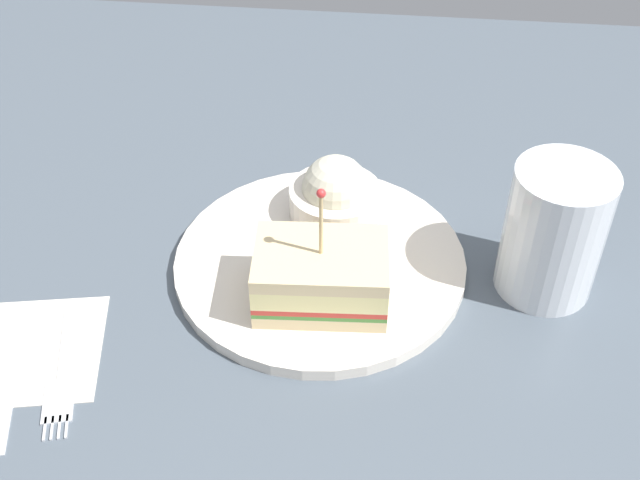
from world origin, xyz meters
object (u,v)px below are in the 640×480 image
napkin (38,350)px  fork (60,385)px  plate (320,262)px  coleslaw_bowl (335,195)px  sandwich_half_center (321,276)px  drink_glass (553,236)px  knife (5,389)px

napkin → fork: size_ratio=0.87×
plate → coleslaw_bowl: bearing=83.0°
sandwich_half_center → drink_glass: 18.72cm
plate → sandwich_half_center: size_ratio=2.23×
plate → knife: size_ratio=1.92×
drink_glass → fork: bearing=-157.8°
sandwich_half_center → drink_glass: (18.01, 4.85, 1.64)cm
coleslaw_bowl → fork: (-18.39, -20.67, -3.13)cm
coleslaw_bowl → knife: bearing=-136.0°
drink_glass → sandwich_half_center: bearing=-164.9°
knife → plate: bearing=35.9°
sandwich_half_center → coleslaw_bowl: bearing=89.2°
plate → coleslaw_bowl: coleslaw_bowl is taller
fork → knife: bearing=-167.7°
sandwich_half_center → knife: bearing=-153.9°
sandwich_half_center → knife: 24.86cm
plate → sandwich_half_center: 5.67cm
napkin → sandwich_half_center: bearing=17.9°
plate → coleslaw_bowl: 6.59cm
plate → napkin: 23.58cm
sandwich_half_center → fork: 21.08cm
coleslaw_bowl → knife: 31.11cm
sandwich_half_center → drink_glass: sandwich_half_center is taller
sandwich_half_center → napkin: size_ratio=1.03×
plate → drink_glass: 19.17cm
coleslaw_bowl → plate: bearing=-97.0°
coleslaw_bowl → knife: size_ratio=0.64×
fork → knife: size_ratio=0.96×
plate → napkin: size_ratio=2.30×
fork → coleslaw_bowl: bearing=48.3°
sandwich_half_center → fork: size_ratio=0.89×
plate → sandwich_half_center: sandwich_half_center is taller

